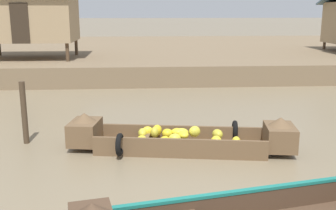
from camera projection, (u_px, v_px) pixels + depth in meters
name	position (u px, v px, depth m)	size (l,w,h in m)	color
ground_plane	(177.00, 101.00, 14.72)	(300.00, 300.00, 0.00)	#7A6B51
riverbank_strip	(160.00, 53.00, 26.76)	(160.00, 20.00, 0.90)	#756047
banana_boat	(180.00, 138.00, 9.52)	(5.34, 1.76, 0.86)	brown
stilt_house_mid_left	(29.00, 16.00, 19.50)	(5.08, 3.64, 3.79)	#4C3826
mooring_post	(24.00, 113.00, 9.91)	(0.14, 0.14, 1.56)	#423323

